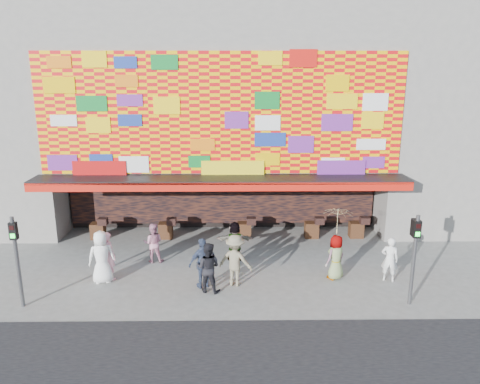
{
  "coord_description": "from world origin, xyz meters",
  "views": [
    {
      "loc": [
        0.56,
        -15.06,
        7.42
      ],
      "look_at": [
        0.78,
        2.0,
        2.81
      ],
      "focal_mm": 35.0,
      "sensor_mm": 36.0,
      "label": 1
    }
  ],
  "objects": [
    {
      "name": "ped_f",
      "position": [
        0.57,
        2.12,
        0.79
      ],
      "size": [
        1.47,
        0.49,
        1.57
      ],
      "primitive_type": "imported",
      "rotation": [
        0.0,
        0.0,
        3.16
      ],
      "color": "gray",
      "rests_on": "ground"
    },
    {
      "name": "signal_right",
      "position": [
        6.2,
        -1.5,
        1.86
      ],
      "size": [
        0.22,
        0.2,
        3.0
      ],
      "color": "#59595B",
      "rests_on": "ground"
    },
    {
      "name": "ped_i",
      "position": [
        -2.6,
        1.98,
        0.78
      ],
      "size": [
        0.79,
        0.63,
        1.57
      ],
      "primitive_type": "imported",
      "rotation": [
        0.0,
        0.0,
        3.18
      ],
      "color": "#CA829C",
      "rests_on": "ground"
    },
    {
      "name": "ped_c",
      "position": [
        -0.34,
        -0.53,
        0.87
      ],
      "size": [
        0.98,
        0.85,
        1.74
      ],
      "primitive_type": "imported",
      "rotation": [
        0.0,
        0.0,
        2.89
      ],
      "color": "black",
      "rests_on": "ground"
    },
    {
      "name": "parasol",
      "position": [
        4.18,
        0.4,
        2.17
      ],
      "size": [
        1.34,
        1.35,
        1.89
      ],
      "color": "#FFEBA0",
      "rests_on": "ground"
    },
    {
      "name": "ped_a",
      "position": [
        -4.1,
        0.21,
        0.95
      ],
      "size": [
        1.05,
        0.81,
        1.9
      ],
      "primitive_type": "imported",
      "rotation": [
        0.0,
        0.0,
        3.39
      ],
      "color": "white",
      "rests_on": "ground"
    },
    {
      "name": "ped_b",
      "position": [
        -3.94,
        0.46,
        0.89
      ],
      "size": [
        0.78,
        0.72,
        1.79
      ],
      "primitive_type": "imported",
      "rotation": [
        0.0,
        0.0,
        2.56
      ],
      "color": "pink",
      "rests_on": "ground"
    },
    {
      "name": "shop_building",
      "position": [
        0.0,
        8.18,
        5.23
      ],
      "size": [
        15.2,
        9.4,
        10.0
      ],
      "color": "gray",
      "rests_on": "ground"
    },
    {
      "name": "ped_h",
      "position": [
        6.05,
        0.2,
        0.81
      ],
      "size": [
        0.69,
        0.56,
        1.63
      ],
      "primitive_type": "imported",
      "rotation": [
        0.0,
        0.0,
        2.81
      ],
      "color": "white",
      "rests_on": "ground"
    },
    {
      "name": "ground",
      "position": [
        0.0,
        0.0,
        0.0
      ],
      "size": [
        90.0,
        90.0,
        0.0
      ],
      "primitive_type": "plane",
      "color": "slate",
      "rests_on": "ground"
    },
    {
      "name": "ped_g",
      "position": [
        4.18,
        0.4,
        0.82
      ],
      "size": [
        0.95,
        0.88,
        1.64
      ],
      "primitive_type": "imported",
      "rotation": [
        0.0,
        0.0,
        3.74
      ],
      "color": "gray",
      "rests_on": "ground"
    },
    {
      "name": "ped_e",
      "position": [
        -0.51,
        -0.22,
        0.9
      ],
      "size": [
        1.14,
        0.84,
        1.79
      ],
      "primitive_type": "imported",
      "rotation": [
        0.0,
        0.0,
        3.58
      ],
      "color": "#374361",
      "rests_on": "ground"
    },
    {
      "name": "ped_d",
      "position": [
        0.58,
        -0.07,
        0.92
      ],
      "size": [
        1.35,
        1.03,
        1.85
      ],
      "primitive_type": "imported",
      "rotation": [
        0.0,
        0.0,
        2.81
      ],
      "color": "gray",
      "rests_on": "ground"
    },
    {
      "name": "signal_left",
      "position": [
        -6.2,
        -1.5,
        1.86
      ],
      "size": [
        0.22,
        0.2,
        3.0
      ],
      "color": "#59595B",
      "rests_on": "ground"
    }
  ]
}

